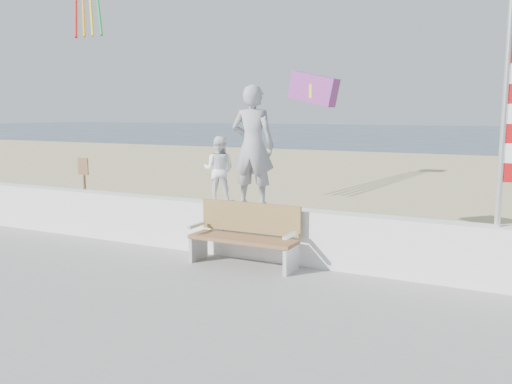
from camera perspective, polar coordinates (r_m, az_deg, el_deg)
ground at (r=7.83m, az=-7.40°, el=-11.47°), size 220.00×220.00×0.00m
sand at (r=15.86m, az=11.14°, el=-1.25°), size 90.00×40.00×0.08m
seawall at (r=9.31m, az=-0.55°, el=-4.15°), size 30.00×0.35×0.90m
adult at (r=9.09m, az=-0.34°, el=4.86°), size 0.79×0.57×2.02m
child at (r=9.44m, az=-3.92°, el=2.35°), size 0.65×0.56×1.16m
bench at (r=8.84m, az=-1.13°, el=-4.43°), size 1.80×0.57×1.00m
parafoil_kite at (r=10.68m, az=6.19°, el=10.72°), size 1.08×0.47×0.72m
sign at (r=14.07m, az=-17.64°, el=1.03°), size 0.32×0.07×1.46m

